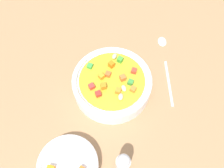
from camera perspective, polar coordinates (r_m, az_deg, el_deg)
The scene contains 5 objects.
ground_plane at distance 62.12cm, azimuth 0.00°, elevation -1.60°, with size 140.00×140.00×2.00cm, color #9E754F.
soup_bowl_main at distance 58.78cm, azimuth 0.01°, elevation 0.12°, with size 19.12×19.12×6.07cm.
spoon at distance 66.98cm, azimuth 12.49°, elevation 5.48°, with size 2.43×21.87×0.78cm.
side_bowl_small at distance 53.56cm, azimuth -10.20°, elevation -18.47°, with size 12.55×12.55×4.72cm.
pepper_shaker at distance 50.35cm, azimuth 2.57°, elevation -18.36°, with size 2.89×2.89×9.26cm.
Camera 1 is at (1.10, 28.85, 54.01)cm, focal length 38.84 mm.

